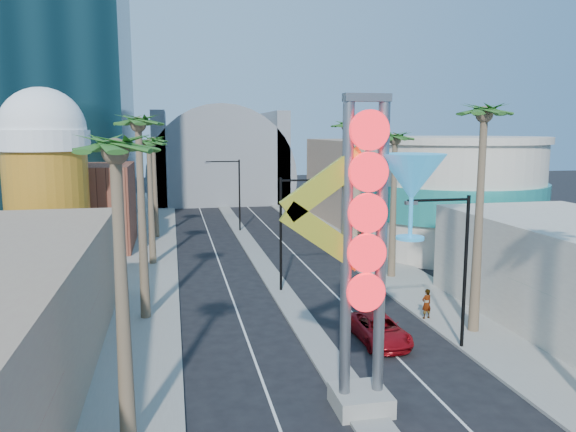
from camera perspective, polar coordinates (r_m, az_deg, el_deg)
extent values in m
cube|color=gray|center=(53.47, -13.91, -3.53)|extent=(5.00, 100.00, 0.15)
cube|color=gray|center=(55.97, 5.93, -2.77)|extent=(5.00, 100.00, 0.15)
cube|color=gray|center=(56.82, -4.18, -2.58)|extent=(1.60, 84.00, 0.15)
cube|color=black|center=(72.15, -24.71, 19.00)|extent=(20.00, 20.00, 50.00)
cube|color=brown|center=(56.41, -20.56, 0.85)|extent=(10.00, 10.00, 8.00)
cube|color=#9C7A65|center=(69.53, 7.88, 3.54)|extent=(10.00, 20.00, 10.00)
cylinder|color=#B07217|center=(48.66, -23.20, 0.71)|extent=(6.40, 6.40, 10.00)
cylinder|color=white|center=(48.27, -23.59, 7.07)|extent=(7.00, 7.00, 1.60)
sphere|color=white|center=(48.26, -23.65, 8.01)|extent=(6.60, 6.60, 6.60)
cylinder|color=#BEB1A1|center=(53.90, 16.29, 1.78)|extent=(16.00, 16.00, 10.00)
cylinder|color=teal|center=(53.90, 16.29, 1.78)|extent=(16.60, 16.60, 3.00)
cylinder|color=#BEB1A1|center=(53.55, 16.53, 7.42)|extent=(16.60, 16.60, 0.60)
cylinder|color=slate|center=(89.83, -7.06, 4.08)|extent=(22.00, 16.00, 22.00)
cube|color=slate|center=(89.37, -12.89, 5.83)|extent=(2.00, 16.00, 14.00)
cube|color=slate|center=(90.80, -1.40, 6.09)|extent=(2.00, 16.00, 14.00)
cube|color=gray|center=(24.05, 7.39, -18.03)|extent=(2.20, 2.20, 0.80)
cylinder|color=slate|center=(21.78, 5.96, -3.79)|extent=(0.44, 0.44, 12.00)
cylinder|color=slate|center=(22.24, 9.41, -3.60)|extent=(0.44, 0.44, 12.00)
cube|color=slate|center=(21.52, 8.03, 11.84)|extent=(1.80, 0.50, 0.30)
cylinder|color=red|center=(21.16, 8.28, 8.63)|extent=(1.50, 0.25, 1.50)
cylinder|color=red|center=(21.22, 8.19, 4.45)|extent=(1.50, 0.25, 1.50)
cylinder|color=red|center=(21.39, 8.10, 0.30)|extent=(1.50, 0.25, 1.50)
cylinder|color=red|center=(21.67, 8.01, -3.76)|extent=(1.50, 0.25, 1.50)
cylinder|color=red|center=(22.05, 7.93, -7.69)|extent=(1.50, 0.25, 1.50)
cube|color=yellow|center=(21.10, 3.75, 3.27)|extent=(3.47, 0.25, 2.80)
cube|color=yellow|center=(21.39, 3.69, -2.07)|extent=(3.47, 0.25, 2.80)
cone|color=#2289C4|center=(22.27, 12.49, 3.88)|extent=(2.60, 2.60, 1.80)
cylinder|color=#2289C4|center=(22.46, 12.35, -0.19)|extent=(0.16, 0.16, 1.60)
cylinder|color=#2289C4|center=(22.59, 12.29, -2.19)|extent=(1.10, 1.10, 0.12)
cylinder|color=black|center=(38.62, -0.74, -2.01)|extent=(0.18, 0.18, 8.00)
cube|color=black|center=(38.47, 1.89, 3.66)|extent=(3.60, 0.12, 0.12)
cube|color=slate|center=(38.89, 4.19, 3.55)|extent=(0.60, 0.25, 0.18)
cylinder|color=black|center=(62.09, -4.95, 2.05)|extent=(0.18, 0.18, 8.00)
cube|color=black|center=(61.58, -6.66, 5.52)|extent=(3.60, 0.12, 0.12)
cube|color=slate|center=(61.47, -8.16, 5.39)|extent=(0.60, 0.25, 0.18)
cylinder|color=black|center=(29.94, 17.54, -5.60)|extent=(0.18, 0.18, 8.00)
cube|color=black|center=(28.50, 15.05, 1.58)|extent=(3.24, 0.12, 0.12)
cube|color=slate|center=(27.90, 12.39, 1.32)|extent=(0.60, 0.25, 0.18)
cylinder|color=brown|center=(20.23, -16.47, -8.75)|extent=(0.40, 0.40, 10.50)
sphere|color=#214D19|center=(19.35, -17.14, 6.26)|extent=(2.40, 2.40, 2.40)
cylinder|color=brown|center=(33.74, -14.59, -0.85)|extent=(0.40, 0.40, 11.50)
sphere|color=#214D19|center=(33.30, -14.98, 8.96)|extent=(2.40, 2.40, 2.40)
cylinder|color=brown|center=(47.69, -13.75, 1.02)|extent=(0.40, 0.40, 10.00)
sphere|color=#214D19|center=(47.30, -13.97, 7.03)|extent=(2.40, 2.40, 2.40)
cylinder|color=brown|center=(59.60, -13.36, 2.53)|extent=(0.40, 0.40, 10.00)
sphere|color=#214D19|center=(59.29, -13.53, 7.34)|extent=(2.40, 2.40, 2.40)
cylinder|color=brown|center=(32.12, 18.78, -1.05)|extent=(0.40, 0.40, 12.00)
sphere|color=#214D19|center=(31.71, 19.32, 9.69)|extent=(2.40, 2.40, 2.40)
cylinder|color=brown|center=(42.87, 10.64, 0.61)|extent=(0.40, 0.40, 10.50)
sphere|color=#214D19|center=(42.46, 10.84, 7.64)|extent=(2.40, 2.40, 2.40)
cylinder|color=brown|center=(54.02, 5.84, 2.90)|extent=(0.40, 0.40, 11.50)
sphere|color=#214D19|center=(53.75, 5.93, 9.01)|extent=(2.40, 2.40, 2.40)
imported|color=#9E0C14|center=(30.86, 9.24, -11.31)|extent=(2.40, 5.00, 1.38)
imported|color=gray|center=(34.52, 13.89, -8.64)|extent=(0.74, 0.57, 1.79)
imported|color=gray|center=(41.78, 15.25, -5.59)|extent=(1.09, 0.96, 1.87)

